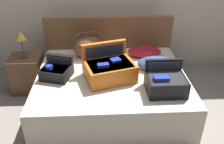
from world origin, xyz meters
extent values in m
plane|color=gray|center=(0.00, 0.00, 0.00)|extent=(12.00, 12.00, 0.00)
cube|color=beige|center=(0.00, 0.40, 0.26)|extent=(1.86, 1.55, 0.53)
cube|color=brown|center=(0.00, 1.21, 0.50)|extent=(1.89, 0.08, 1.01)
cube|color=#D16619|center=(-0.02, 0.28, 0.63)|extent=(0.65, 0.54, 0.22)
cube|color=#28282D|center=(-0.02, 0.28, 0.67)|extent=(0.58, 0.47, 0.15)
cube|color=#1E33A5|center=(-0.11, 0.21, 0.76)|extent=(0.14, 0.09, 0.04)
cube|color=#1E33A5|center=(0.05, 0.34, 0.75)|extent=(0.14, 0.13, 0.03)
cube|color=#D16619|center=(-0.09, 0.50, 0.72)|extent=(0.56, 0.21, 0.40)
cube|color=#28282D|center=(-0.08, 0.47, 0.72)|extent=(0.46, 0.15, 0.34)
cube|color=black|center=(0.58, -0.02, 0.62)|extent=(0.43, 0.33, 0.19)
cube|color=#28282D|center=(0.58, -0.02, 0.65)|extent=(0.37, 0.29, 0.13)
cube|color=#1E33A5|center=(0.51, -0.06, 0.73)|extent=(0.16, 0.09, 0.05)
cube|color=black|center=(0.58, 0.16, 0.69)|extent=(0.42, 0.04, 0.32)
cube|color=#28282D|center=(0.58, 0.13, 0.69)|extent=(0.36, 0.02, 0.27)
cube|color=black|center=(-0.68, 0.34, 0.60)|extent=(0.39, 0.33, 0.14)
cube|color=#28282D|center=(-0.68, 0.34, 0.62)|extent=(0.34, 0.29, 0.10)
cube|color=#1E33A5|center=(-0.74, 0.33, 0.69)|extent=(0.09, 0.09, 0.05)
cube|color=black|center=(-0.64, 0.49, 0.65)|extent=(0.34, 0.15, 0.24)
cube|color=#28282D|center=(-0.65, 0.45, 0.65)|extent=(0.28, 0.09, 0.21)
ellipsoid|color=brown|center=(-0.30, 0.92, 0.68)|extent=(0.49, 0.41, 0.30)
torus|color=brown|center=(-0.37, 0.90, 0.76)|extent=(0.28, 0.10, 0.29)
torus|color=brown|center=(-0.24, 0.94, 0.76)|extent=(0.28, 0.10, 0.29)
ellipsoid|color=maroon|center=(0.49, 0.89, 0.60)|extent=(0.48, 0.27, 0.15)
ellipsoid|color=navy|center=(0.57, 0.53, 0.60)|extent=(0.50, 0.34, 0.15)
cube|color=brown|center=(-1.21, 0.92, 0.27)|extent=(0.44, 0.40, 0.54)
cylinder|color=#3F3833|center=(-1.21, 0.92, 0.54)|extent=(0.11, 0.11, 0.01)
cylinder|color=#4C443D|center=(-1.21, 0.92, 0.68)|extent=(0.02, 0.02, 0.25)
cone|color=gold|center=(-1.21, 0.92, 0.86)|extent=(0.15, 0.15, 0.12)
camera|label=1|loc=(-0.13, -2.23, 2.08)|focal=39.07mm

